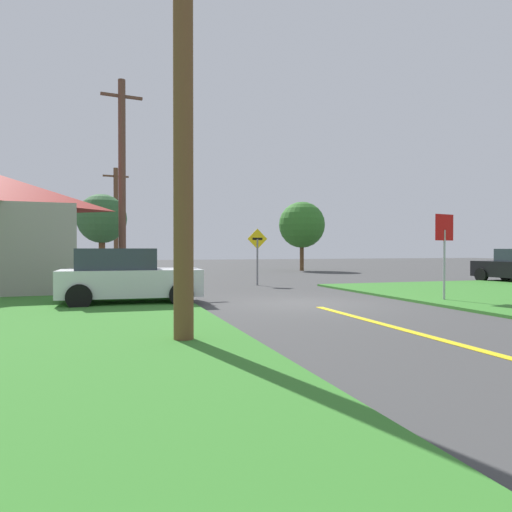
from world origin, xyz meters
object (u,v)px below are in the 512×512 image
utility_pole_near (183,97)px  pine_tree_center (302,225)px  stop_sign (444,240)px  utility_pole_far (116,218)px  parked_car_near_building (127,277)px  direction_sign (257,250)px  oak_tree_left (102,219)px  utility_pole_mid (122,180)px

utility_pole_near → pine_tree_center: utility_pole_near is taller
stop_sign → utility_pole_far: (-8.97, 23.74, 1.93)m
parked_car_near_building → direction_sign: (5.85, 5.85, 0.76)m
oak_tree_left → pine_tree_center: size_ratio=0.93×
direction_sign → pine_tree_center: (7.64, 12.86, 1.86)m
pine_tree_center → utility_pole_mid: bearing=-140.2°
utility_pole_far → pine_tree_center: size_ratio=1.44×
parked_car_near_building → pine_tree_center: (13.48, 18.71, 2.62)m
utility_pole_mid → pine_tree_center: 17.41m
parked_car_near_building → utility_pole_mid: (0.14, 7.60, 3.83)m
utility_pole_near → oak_tree_left: bearing=93.7°
oak_tree_left → utility_pole_near: bearing=-86.3°
stop_sign → pine_tree_center: size_ratio=0.52×
utility_pole_mid → oak_tree_left: size_ratio=1.89×
utility_pole_near → pine_tree_center: bearing=62.8°
stop_sign → pine_tree_center: bearing=-115.2°
stop_sign → parked_car_near_building: stop_sign is taller
utility_pole_mid → parked_car_near_building: bearing=-91.0°
utility_pole_near → utility_pole_far: size_ratio=1.09×
utility_pole_far → direction_sign: 16.75m
stop_sign → parked_car_near_building: bearing=-27.5°
utility_pole_mid → utility_pole_far: bearing=89.7°
utility_pole_mid → direction_sign: 6.71m
utility_pole_mid → oak_tree_left: bearing=96.9°
utility_pole_far → oak_tree_left: size_ratio=1.55×
oak_tree_left → parked_car_near_building: bearing=-87.1°
stop_sign → pine_tree_center: 21.48m
oak_tree_left → utility_pole_far: bearing=81.9°
parked_car_near_building → utility_pole_far: 21.67m
parked_car_near_building → oak_tree_left: size_ratio=0.84×
utility_pole_mid → direction_sign: utility_pole_mid is taller
utility_pole_mid → direction_sign: (5.71, -1.74, -3.07)m
utility_pole_mid → direction_sign: bearing=-17.0°
utility_pole_mid → pine_tree_center: size_ratio=1.76×
parked_car_near_building → pine_tree_center: bearing=56.5°
direction_sign → oak_tree_left: size_ratio=0.52×
stop_sign → oak_tree_left: bearing=-73.5°
utility_pole_far → stop_sign: bearing=-69.3°
stop_sign → utility_pole_mid: utility_pole_mid is taller
stop_sign → direction_sign: size_ratio=1.06×
utility_pole_mid → oak_tree_left: 7.42m
utility_pole_far → direction_sign: utility_pole_far is taller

